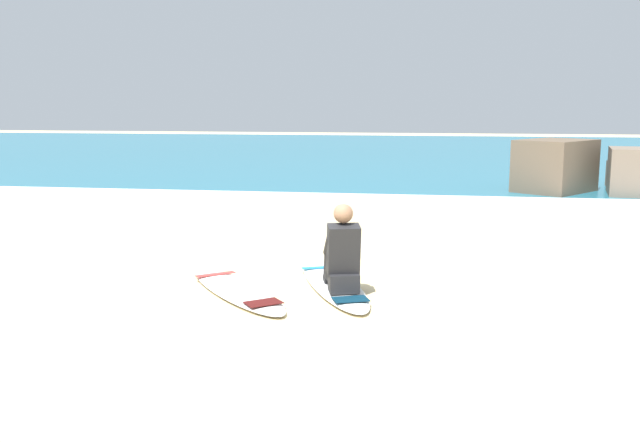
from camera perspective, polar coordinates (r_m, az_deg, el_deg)
ground_plane at (r=8.75m, az=-2.96°, el=-4.18°), size 80.00×80.00×0.00m
sea at (r=28.61m, az=5.63°, el=5.53°), size 80.00×28.00×0.10m
breaking_foam at (r=15.03m, az=2.25°, el=1.87°), size 80.00×0.90×0.11m
surfboard_main at (r=8.08m, az=1.11°, el=-5.08°), size 1.37×2.44×0.08m
surfer_seated at (r=7.66m, az=1.83°, el=-2.84°), size 0.50×0.76×0.95m
surfboard_spare_near at (r=7.90m, az=-6.80°, el=-5.50°), size 1.82×2.11×0.08m
rock_outcrop_distant at (r=16.98m, az=21.44°, el=3.79°), size 4.16×2.81×1.26m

